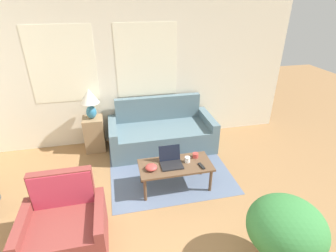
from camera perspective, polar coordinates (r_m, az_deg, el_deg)
wall_back at (r=4.89m, az=-12.08°, el=10.62°), size 6.73×0.06×2.60m
rug at (r=4.54m, az=-0.17°, el=-8.43°), size 1.92×1.93×0.01m
couch at (r=4.93m, az=-1.45°, el=-1.65°), size 1.90×0.88×0.90m
armchair at (r=3.36m, az=-21.38°, el=-20.14°), size 0.89×0.71×0.89m
side_table at (r=5.01m, az=-15.71°, el=-1.64°), size 0.35×0.35×0.64m
table_lamp at (r=4.74m, az=-16.71°, el=5.53°), size 0.32×0.32×0.55m
coffee_table at (r=3.89m, az=1.63°, el=-8.91°), size 1.07×0.51×0.40m
laptop at (r=3.84m, az=0.62°, el=-7.55°), size 0.32×0.30×0.25m
cup_navy at (r=4.02m, az=6.00°, el=-6.36°), size 0.09×0.09×0.07m
cup_yellow at (r=3.90m, az=4.25°, el=-7.29°), size 0.08×0.08×0.08m
snack_bowl at (r=3.75m, az=-3.68°, el=-8.98°), size 0.17×0.17×0.07m
tv_remote at (r=3.85m, az=7.31°, el=-8.62°), size 0.07×0.16×0.02m
potted_plant at (r=3.05m, az=24.21°, el=-19.87°), size 0.78×0.78×0.85m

